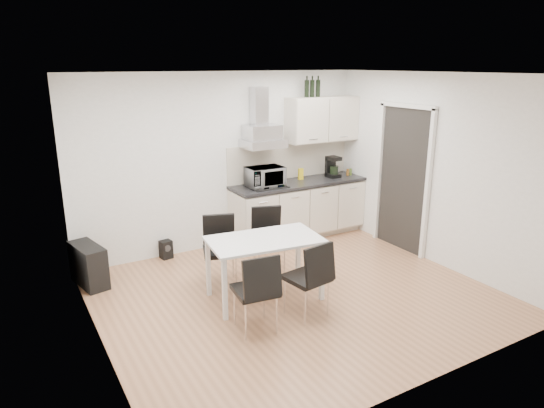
{
  "coord_description": "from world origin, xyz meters",
  "views": [
    {
      "loc": [
        -2.93,
        -4.48,
        2.71
      ],
      "look_at": [
        -0.16,
        0.29,
        1.1
      ],
      "focal_mm": 32.0,
      "sensor_mm": 36.0,
      "label": 1
    }
  ],
  "objects_px": {
    "guitar_amp": "(89,265)",
    "floor_speaker": "(166,249)",
    "chair_far_right": "(269,242)",
    "chair_near_right": "(307,279)",
    "kitchenette": "(299,186)",
    "chair_far_left": "(221,252)",
    "chair_near_left": "(255,291)",
    "dining_table": "(265,246)"
  },
  "relations": [
    {
      "from": "guitar_amp",
      "to": "floor_speaker",
      "type": "height_order",
      "value": "guitar_amp"
    },
    {
      "from": "chair_far_right",
      "to": "chair_near_left",
      "type": "bearing_deg",
      "value": 72.51
    },
    {
      "from": "chair_near_left",
      "to": "floor_speaker",
      "type": "bearing_deg",
      "value": 101.41
    },
    {
      "from": "chair_far_right",
      "to": "guitar_amp",
      "type": "relative_size",
      "value": 1.3
    },
    {
      "from": "chair_near_right",
      "to": "kitchenette",
      "type": "bearing_deg",
      "value": 49.98
    },
    {
      "from": "guitar_amp",
      "to": "floor_speaker",
      "type": "bearing_deg",
      "value": 5.62
    },
    {
      "from": "kitchenette",
      "to": "guitar_amp",
      "type": "relative_size",
      "value": 3.73
    },
    {
      "from": "chair_near_left",
      "to": "chair_far_right",
      "type": "bearing_deg",
      "value": 61.19
    },
    {
      "from": "chair_far_right",
      "to": "floor_speaker",
      "type": "relative_size",
      "value": 3.32
    },
    {
      "from": "chair_near_right",
      "to": "dining_table",
      "type": "bearing_deg",
      "value": 99.12
    },
    {
      "from": "chair_far_left",
      "to": "guitar_amp",
      "type": "xyz_separation_m",
      "value": [
        -1.44,
        0.84,
        -0.17
      ]
    },
    {
      "from": "chair_near_right",
      "to": "floor_speaker",
      "type": "height_order",
      "value": "chair_near_right"
    },
    {
      "from": "chair_near_right",
      "to": "guitar_amp",
      "type": "distance_m",
      "value": 2.8
    },
    {
      "from": "kitchenette",
      "to": "floor_speaker",
      "type": "relative_size",
      "value": 9.52
    },
    {
      "from": "dining_table",
      "to": "guitar_amp",
      "type": "xyz_separation_m",
      "value": [
        -1.75,
        1.42,
        -0.39
      ]
    },
    {
      "from": "floor_speaker",
      "to": "chair_near_left",
      "type": "bearing_deg",
      "value": -94.34
    },
    {
      "from": "chair_far_right",
      "to": "chair_near_right",
      "type": "bearing_deg",
      "value": 98.15
    },
    {
      "from": "chair_near_right",
      "to": "guitar_amp",
      "type": "bearing_deg",
      "value": 125.17
    },
    {
      "from": "kitchenette",
      "to": "chair_near_right",
      "type": "distance_m",
      "value": 2.61
    },
    {
      "from": "chair_far_right",
      "to": "guitar_amp",
      "type": "height_order",
      "value": "chair_far_right"
    },
    {
      "from": "dining_table",
      "to": "chair_near_left",
      "type": "relative_size",
      "value": 1.56
    },
    {
      "from": "chair_near_left",
      "to": "chair_far_left",
      "type": "bearing_deg",
      "value": 89.96
    },
    {
      "from": "dining_table",
      "to": "chair_near_left",
      "type": "height_order",
      "value": "chair_near_left"
    },
    {
      "from": "chair_far_right",
      "to": "kitchenette",
      "type": "bearing_deg",
      "value": -120.09
    },
    {
      "from": "chair_near_right",
      "to": "floor_speaker",
      "type": "distance_m",
      "value": 2.53
    },
    {
      "from": "dining_table",
      "to": "chair_near_right",
      "type": "height_order",
      "value": "chair_near_right"
    },
    {
      "from": "kitchenette",
      "to": "chair_far_left",
      "type": "height_order",
      "value": "kitchenette"
    },
    {
      "from": "kitchenette",
      "to": "chair_near_left",
      "type": "height_order",
      "value": "kitchenette"
    },
    {
      "from": "guitar_amp",
      "to": "floor_speaker",
      "type": "xyz_separation_m",
      "value": [
        1.11,
        0.35,
        -0.13
      ]
    },
    {
      "from": "dining_table",
      "to": "floor_speaker",
      "type": "height_order",
      "value": "dining_table"
    },
    {
      "from": "dining_table",
      "to": "chair_near_right",
      "type": "distance_m",
      "value": 0.66
    },
    {
      "from": "dining_table",
      "to": "chair_far_left",
      "type": "height_order",
      "value": "chair_far_left"
    },
    {
      "from": "chair_far_left",
      "to": "floor_speaker",
      "type": "xyz_separation_m",
      "value": [
        -0.33,
        1.19,
        -0.31
      ]
    },
    {
      "from": "dining_table",
      "to": "chair_far_left",
      "type": "distance_m",
      "value": 0.69
    },
    {
      "from": "kitchenette",
      "to": "floor_speaker",
      "type": "bearing_deg",
      "value": 175.64
    },
    {
      "from": "chair_far_left",
      "to": "kitchenette",
      "type": "bearing_deg",
      "value": -131.93
    },
    {
      "from": "kitchenette",
      "to": "floor_speaker",
      "type": "xyz_separation_m",
      "value": [
        -2.17,
        0.17,
        -0.7
      ]
    },
    {
      "from": "chair_far_left",
      "to": "chair_near_right",
      "type": "relative_size",
      "value": 1.0
    },
    {
      "from": "dining_table",
      "to": "chair_near_right",
      "type": "bearing_deg",
      "value": -65.31
    },
    {
      "from": "chair_far_right",
      "to": "guitar_amp",
      "type": "bearing_deg",
      "value": -3.02
    },
    {
      "from": "chair_far_right",
      "to": "floor_speaker",
      "type": "height_order",
      "value": "chair_far_right"
    },
    {
      "from": "dining_table",
      "to": "floor_speaker",
      "type": "distance_m",
      "value": 1.96
    }
  ]
}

